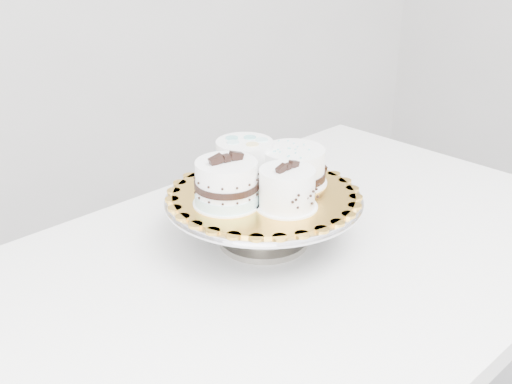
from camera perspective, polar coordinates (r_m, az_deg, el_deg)
table at (r=1.26m, az=4.39°, el=-7.84°), size 1.34×1.02×0.75m
cake_stand at (r=1.19m, az=0.69°, el=-1.66°), size 0.37×0.37×0.10m
cake_board at (r=1.18m, az=0.70°, el=-0.19°), size 0.34×0.34×0.00m
cake_swirl at (r=1.11m, az=2.78°, el=0.23°), size 0.11×0.11×0.09m
cake_banded at (r=1.12m, az=-2.62°, el=0.65°), size 0.12×0.12×0.10m
cake_dots at (r=1.22m, az=-1.02°, el=2.83°), size 0.13×0.13×0.08m
cake_ribbon at (r=1.21m, az=3.36°, el=2.24°), size 0.14×0.13×0.07m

